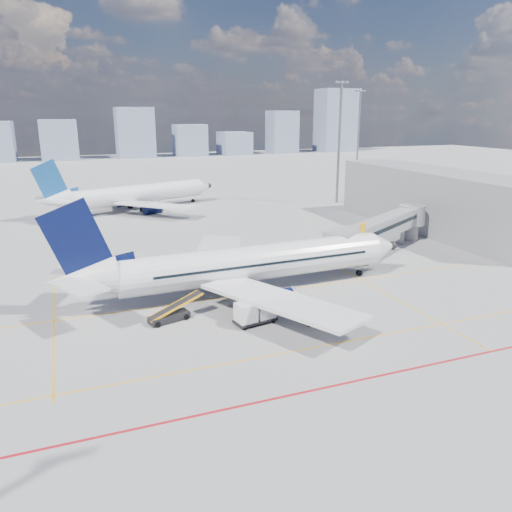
{
  "coord_description": "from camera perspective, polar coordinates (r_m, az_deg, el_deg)",
  "views": [
    {
      "loc": [
        -17.93,
        -39.95,
        19.08
      ],
      "look_at": [
        1.07,
        8.93,
        4.0
      ],
      "focal_mm": 35.0,
      "sensor_mm": 36.0,
      "label": 1
    }
  ],
  "objects": [
    {
      "name": "baggage_tug",
      "position": [
        47.44,
        6.87,
        -6.7
      ],
      "size": [
        2.72,
        1.95,
        1.74
      ],
      "rotation": [
        0.0,
        0.0,
        -0.19
      ],
      "color": "silver",
      "rests_on": "ground"
    },
    {
      "name": "ramp_worker",
      "position": [
        46.62,
        8.97,
        -7.26
      ],
      "size": [
        0.53,
        0.67,
        1.6
      ],
      "primitive_type": "imported",
      "rotation": [
        0.0,
        0.0,
        1.29
      ],
      "color": "yellow",
      "rests_on": "ground"
    },
    {
      "name": "jet_bridge",
      "position": [
        72.01,
        14.52,
        3.23
      ],
      "size": [
        23.55,
        15.78,
        6.3
      ],
      "color": "gray",
      "rests_on": "ground"
    },
    {
      "name": "belt_loader",
      "position": [
        48.35,
        -9.78,
        -6.68
      ],
      "size": [
        5.71,
        2.67,
        2.3
      ],
      "rotation": [
        0.0,
        0.0,
        0.27
      ],
      "color": "black",
      "rests_on": "ground"
    },
    {
      "name": "distant_skyline",
      "position": [
        231.0,
        -16.6,
        13.35
      ],
      "size": [
        252.76,
        15.99,
        30.69
      ],
      "color": "slate",
      "rests_on": "ground"
    },
    {
      "name": "cargo_dolly",
      "position": [
        46.89,
        -0.11,
        -6.37
      ],
      "size": [
        4.26,
        2.48,
        2.19
      ],
      "rotation": [
        0.0,
        0.0,
        0.18
      ],
      "color": "black",
      "rests_on": "ground"
    },
    {
      "name": "terminal_block",
      "position": [
        88.87,
        19.88,
        5.97
      ],
      "size": [
        10.0,
        42.0,
        10.0
      ],
      "color": "gray",
      "rests_on": "ground"
    },
    {
      "name": "apron_markings",
      "position": [
        44.31,
        4.09,
        -9.5
      ],
      "size": [
        90.0,
        35.12,
        0.01
      ],
      "color": "orange",
      "rests_on": "ground"
    },
    {
      "name": "second_aircraft",
      "position": [
        103.99,
        -13.96,
        6.8
      ],
      "size": [
        37.35,
        31.7,
        11.32
      ],
      "rotation": [
        0.0,
        0.0,
        0.36
      ],
      "color": "silver",
      "rests_on": "ground"
    },
    {
      "name": "floodlight_mast_ne",
      "position": [
        110.33,
        9.49,
        12.98
      ],
      "size": [
        3.2,
        0.61,
        25.45
      ],
      "color": "slate",
      "rests_on": "ground"
    },
    {
      "name": "ground",
      "position": [
        47.76,
        2.71,
        -7.52
      ],
      "size": [
        420.0,
        420.0,
        0.0
      ],
      "primitive_type": "plane",
      "color": "gray",
      "rests_on": "ground"
    },
    {
      "name": "floodlight_mast_far",
      "position": [
        154.25,
        11.63,
        13.69
      ],
      "size": [
        3.2,
        0.61,
        25.45
      ],
      "color": "slate",
      "rests_on": "ground"
    },
    {
      "name": "main_aircraft",
      "position": [
        54.07,
        -1.58,
        -1.02
      ],
      "size": [
        40.51,
        35.29,
        11.81
      ],
      "rotation": [
        0.0,
        0.0,
        0.03
      ],
      "color": "silver",
      "rests_on": "ground"
    }
  ]
}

